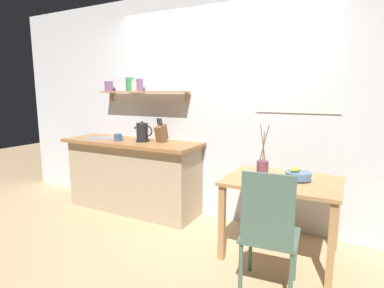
# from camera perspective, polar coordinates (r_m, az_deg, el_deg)

# --- Properties ---
(ground_plane) EXTENTS (14.00, 14.00, 0.00)m
(ground_plane) POSITION_cam_1_polar(r_m,az_deg,el_deg) (3.45, -0.49, -16.50)
(ground_plane) COLOR tan
(back_wall) EXTENTS (6.80, 0.11, 2.70)m
(back_wall) POSITION_cam_1_polar(r_m,az_deg,el_deg) (3.62, 7.29, 6.84)
(back_wall) COLOR silver
(back_wall) RESTS_ON ground_plane
(kitchen_counter) EXTENTS (1.83, 0.63, 0.92)m
(kitchen_counter) POSITION_cam_1_polar(r_m,az_deg,el_deg) (4.07, -10.89, -5.64)
(kitchen_counter) COLOR tan
(kitchen_counter) RESTS_ON ground_plane
(wall_shelf) EXTENTS (1.29, 0.20, 0.31)m
(wall_shelf) POSITION_cam_1_polar(r_m,az_deg,el_deg) (4.11, -10.64, 10.12)
(wall_shelf) COLOR tan
(dining_table) EXTENTS (1.01, 0.76, 0.74)m
(dining_table) POSITION_cam_1_polar(r_m,az_deg,el_deg) (2.97, 16.38, -8.39)
(dining_table) COLOR tan
(dining_table) RESTS_ON ground_plane
(dining_chair_near) EXTENTS (0.45, 0.44, 0.97)m
(dining_chair_near) POSITION_cam_1_polar(r_m,az_deg,el_deg) (2.41, 14.03, -14.99)
(dining_chair_near) COLOR #4C6B5B
(dining_chair_near) RESTS_ON ground_plane
(fruit_bowl) EXTENTS (0.22, 0.22, 0.12)m
(fruit_bowl) POSITION_cam_1_polar(r_m,az_deg,el_deg) (2.93, 19.07, -5.47)
(fruit_bowl) COLOR #51759E
(fruit_bowl) RESTS_ON dining_table
(twig_vase) EXTENTS (0.11, 0.11, 0.49)m
(twig_vase) POSITION_cam_1_polar(r_m,az_deg,el_deg) (2.99, 12.95, -4.24)
(twig_vase) COLOR brown
(twig_vase) RESTS_ON dining_table
(electric_kettle) EXTENTS (0.26, 0.17, 0.25)m
(electric_kettle) POSITION_cam_1_polar(r_m,az_deg,el_deg) (3.84, -9.17, 2.15)
(electric_kettle) COLOR black
(electric_kettle) RESTS_ON kitchen_counter
(knife_block) EXTENTS (0.09, 0.19, 0.30)m
(knife_block) POSITION_cam_1_polar(r_m,az_deg,el_deg) (3.75, -5.72, 2.07)
(knife_block) COLOR brown
(knife_block) RESTS_ON kitchen_counter
(coffee_mug_by_sink) EXTENTS (0.13, 0.09, 0.09)m
(coffee_mug_by_sink) POSITION_cam_1_polar(r_m,az_deg,el_deg) (3.98, -13.57, 1.23)
(coffee_mug_by_sink) COLOR #3D5B89
(coffee_mug_by_sink) RESTS_ON kitchen_counter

